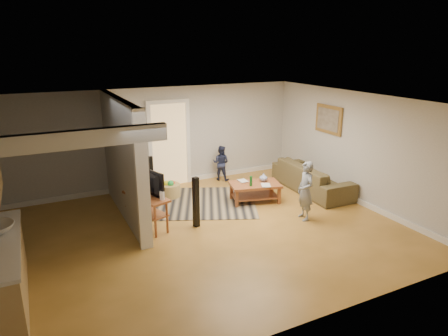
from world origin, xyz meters
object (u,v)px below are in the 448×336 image
Objects in this scene: child at (304,219)px; toddler at (221,180)px; speaker_right at (151,174)px; speaker_left at (196,202)px; coffee_table at (256,187)px; sofa at (311,190)px; toy_basket at (170,190)px; tv_console at (147,198)px.

child is 3.07m from toddler.
child is at bearing -49.12° from speaker_right.
child is (2.15, -0.66, -0.52)m from speaker_left.
speaker_left reaches higher than coffee_table.
coffee_table is 1.86m from speaker_left.
toy_basket reaches higher than sofa.
coffee_table is (-1.62, -0.01, 0.34)m from sofa.
sofa is 2.25× the size of speaker_left.
speaker_right reaches higher than toddler.
coffee_table is 1.08× the size of tv_console.
tv_console is (-2.61, -0.27, 0.28)m from coffee_table.
coffee_table reaches higher than toddler.
tv_console is at bearing -123.61° from toy_basket.
tv_console reaches higher than speaker_right.
child is at bearing -33.78° from speaker_left.
child is (2.35, -3.04, -0.44)m from speaker_right.
speaker_left is 2.30m from child.
tv_console is at bearing 95.83° from sofa.
sofa is at bearing 176.05° from toddler.
coffee_table is 1.41× the size of speaker_right.
coffee_table is 1.41m from child.
toddler is (1.69, 2.38, -0.52)m from speaker_left.
sofa is at bearing 145.91° from child.
child is (0.41, -1.30, -0.34)m from coffee_table.
speaker_left is (-1.74, -0.64, 0.17)m from coffee_table.
tv_console is at bearing -105.35° from speaker_right.
toddler is (-0.04, 1.74, -0.34)m from coffee_table.
tv_console is at bearing -174.18° from coffee_table.
toddler is at bearing 46.06° from sofa.
toddler is at bearing 19.97° from toy_basket.
speaker_right is at bearing 114.23° from toy_basket.
toddler is at bearing 3.12° from speaker_right.
tv_console is 2.12m from speaker_right.
toy_basket is at bearing -130.77° from child.
tv_console is 0.94× the size of child.
child is (-1.21, -1.31, 0.00)m from sofa.
toy_basket is 0.39× the size of child.
speaker_left is at bearing 96.61° from toddler.
speaker_left is 0.83× the size of child.
toddler is (2.57, 2.00, -0.62)m from tv_console.
speaker_right is (-1.95, 1.74, 0.10)m from coffee_table.
speaker_left is at bearing -98.40° from child.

